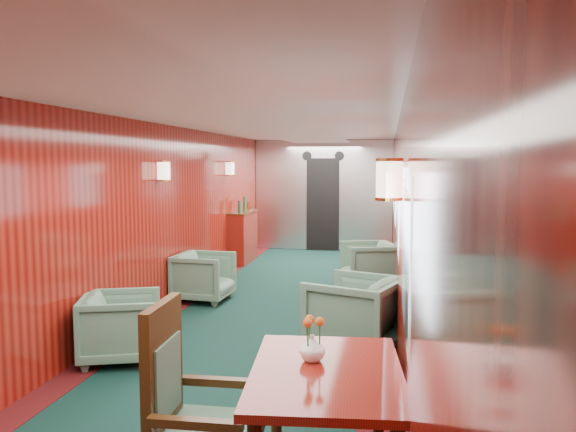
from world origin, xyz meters
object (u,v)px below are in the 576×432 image
object	(u,v)px
dining_table	(326,394)
credenza	(243,236)
armchair_left_near	(121,327)
armchair_left_far	(204,277)
side_chair	(189,407)
armchair_right_near	(355,315)
armchair_right_far	(368,265)

from	to	relation	value
dining_table	credenza	distance (m)	7.91
credenza	armchair_left_near	bearing A→B (deg)	-87.66
dining_table	armchair_left_far	size ratio (longest dim) A/B	1.60
side_chair	armchair_left_near	distance (m)	2.73
dining_table	armchair_left_near	world-z (taller)	dining_table
dining_table	armchair_right_near	xyz separation A→B (m)	(-0.01, 2.72, -0.31)
credenza	armchair_right_near	size ratio (longest dim) A/B	1.48
armchair_left_far	armchair_right_far	xyz separation A→B (m)	(2.20, 1.25, 0.02)
dining_table	armchair_right_near	bearing A→B (deg)	84.74
dining_table	armchair_right_far	xyz separation A→B (m)	(0.02, 5.73, -0.35)
armchair_left_near	armchair_right_near	bearing A→B (deg)	-93.38
dining_table	armchair_left_far	distance (m)	5.00
armchair_left_far	armchair_right_near	xyz separation A→B (m)	(2.17, -1.77, 0.05)
dining_table	armchair_right_near	size ratio (longest dim) A/B	1.39
dining_table	side_chair	world-z (taller)	side_chair
credenza	armchair_left_far	size ratio (longest dim) A/B	1.70
dining_table	armchair_right_far	world-z (taller)	dining_table
dining_table	armchair_right_far	bearing A→B (deg)	84.28
armchair_left_near	dining_table	bearing A→B (deg)	-152.55
side_chair	armchair_left_far	bearing A→B (deg)	105.82
armchair_left_far	armchair_right_far	size ratio (longest dim) A/B	0.96
armchair_left_far	armchair_right_far	distance (m)	2.53
armchair_right_near	credenza	bearing A→B (deg)	-133.06
credenza	armchair_left_near	world-z (taller)	credenza
credenza	armchair_left_far	bearing A→B (deg)	-85.33
dining_table	armchair_left_near	distance (m)	3.07
credenza	armchair_right_near	xyz separation A→B (m)	(2.42, -4.81, -0.11)
credenza	dining_table	bearing A→B (deg)	-72.06
credenza	armchair_right_near	distance (m)	5.39
side_chair	armchair_left_far	xyz separation A→B (m)	(-1.49, 4.63, -0.31)
dining_table	armchair_left_near	xyz separation A→B (m)	(-2.21, 2.09, -0.37)
credenza	armchair_left_far	world-z (taller)	credenza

